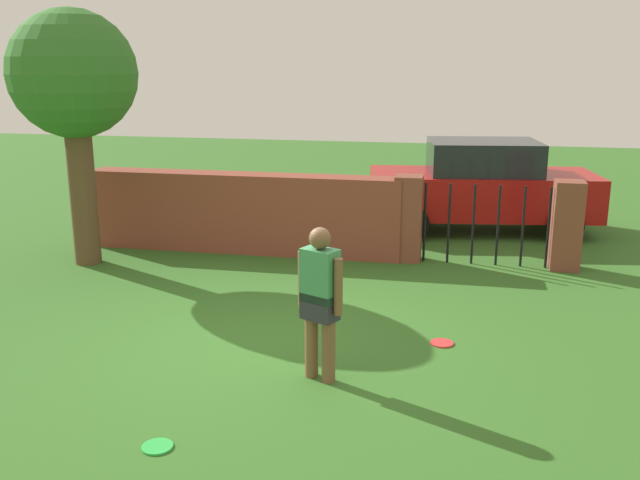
{
  "coord_description": "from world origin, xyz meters",
  "views": [
    {
      "loc": [
        2.09,
        -7.4,
        3.26
      ],
      "look_at": [
        0.37,
        1.07,
        1.0
      ],
      "focal_mm": 39.7,
      "sensor_mm": 36.0,
      "label": 1
    }
  ],
  "objects_px": {
    "person": "(320,297)",
    "tree": "(73,80)",
    "car": "(482,186)",
    "frisbee_red": "(442,343)",
    "frisbee_green": "(157,447)"
  },
  "relations": [
    {
      "from": "person",
      "to": "tree",
      "type": "bearing_deg",
      "value": -11.84
    },
    {
      "from": "tree",
      "to": "car",
      "type": "height_order",
      "value": "tree"
    },
    {
      "from": "person",
      "to": "frisbee_red",
      "type": "bearing_deg",
      "value": -110.46
    },
    {
      "from": "tree",
      "to": "frisbee_red",
      "type": "xyz_separation_m",
      "value": [
        5.74,
        -2.25,
        -2.89
      ]
    },
    {
      "from": "frisbee_red",
      "to": "person",
      "type": "bearing_deg",
      "value": -135.75
    },
    {
      "from": "tree",
      "to": "car",
      "type": "relative_size",
      "value": 0.9
    },
    {
      "from": "frisbee_red",
      "to": "tree",
      "type": "bearing_deg",
      "value": 158.62
    },
    {
      "from": "frisbee_green",
      "to": "frisbee_red",
      "type": "relative_size",
      "value": 1.0
    },
    {
      "from": "tree",
      "to": "frisbee_red",
      "type": "height_order",
      "value": "tree"
    },
    {
      "from": "person",
      "to": "frisbee_green",
      "type": "xyz_separation_m",
      "value": [
        -1.1,
        -1.59,
        -0.89
      ]
    },
    {
      "from": "person",
      "to": "car",
      "type": "xyz_separation_m",
      "value": [
        1.72,
        6.93,
        -0.04
      ]
    },
    {
      "from": "tree",
      "to": "person",
      "type": "relative_size",
      "value": 2.45
    },
    {
      "from": "frisbee_green",
      "to": "person",
      "type": "bearing_deg",
      "value": 55.31
    },
    {
      "from": "tree",
      "to": "car",
      "type": "distance_m",
      "value": 7.45
    },
    {
      "from": "car",
      "to": "frisbee_green",
      "type": "xyz_separation_m",
      "value": [
        -2.82,
        -8.52,
        -0.85
      ]
    }
  ]
}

